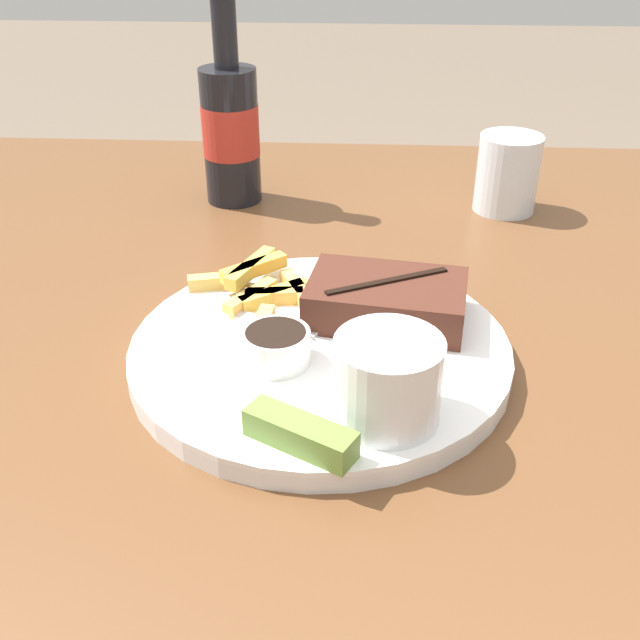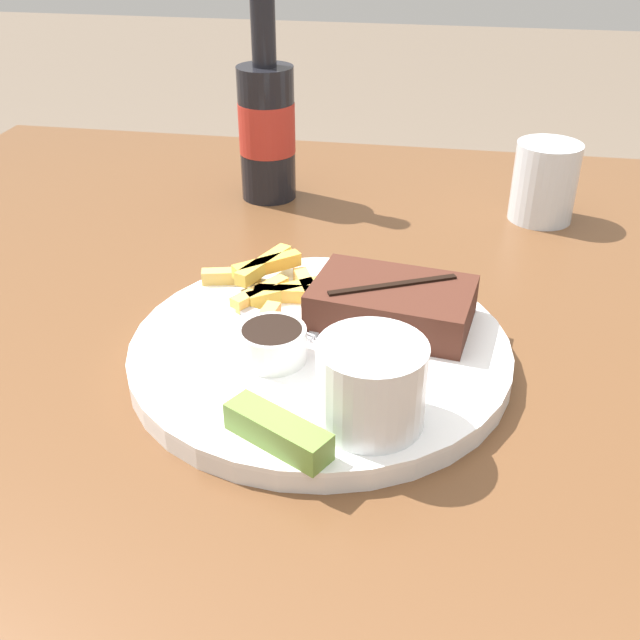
% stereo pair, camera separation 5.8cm
% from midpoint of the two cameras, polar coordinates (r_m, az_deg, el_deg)
% --- Properties ---
extents(dining_table, '(1.14, 1.10, 0.75)m').
position_cam_midpoint_polar(dining_table, '(0.65, 2.58, -9.34)').
color(dining_table, brown).
rests_on(dining_table, ground_plane).
extents(dinner_plate, '(0.30, 0.30, 0.02)m').
position_cam_midpoint_polar(dinner_plate, '(0.59, 2.79, -2.49)').
color(dinner_plate, white).
rests_on(dinner_plate, dining_table).
extents(steak_portion, '(0.14, 0.10, 0.04)m').
position_cam_midpoint_polar(steak_portion, '(0.61, 8.21, 1.15)').
color(steak_portion, '#472319').
rests_on(steak_portion, dinner_plate).
extents(fries_pile, '(0.12, 0.13, 0.02)m').
position_cam_midpoint_polar(fries_pile, '(0.65, -1.16, 2.57)').
color(fries_pile, '#E3AE52').
rests_on(fries_pile, dinner_plate).
extents(coleslaw_cup, '(0.07, 0.07, 0.06)m').
position_cam_midpoint_polar(coleslaw_cup, '(0.49, 7.30, -4.65)').
color(coleslaw_cup, white).
rests_on(coleslaw_cup, dinner_plate).
extents(dipping_sauce_cup, '(0.05, 0.05, 0.03)m').
position_cam_midpoint_polar(dipping_sauce_cup, '(0.56, -0.71, -1.81)').
color(dipping_sauce_cup, silver).
rests_on(dipping_sauce_cup, dinner_plate).
extents(pickle_spear, '(0.08, 0.06, 0.02)m').
position_cam_midpoint_polar(pickle_spear, '(0.48, 0.21, -8.61)').
color(pickle_spear, olive).
rests_on(pickle_spear, dinner_plate).
extents(fork_utensil, '(0.13, 0.07, 0.00)m').
position_cam_midpoint_polar(fork_utensil, '(0.62, -3.18, 0.70)').
color(fork_utensil, '#B7B7BC').
rests_on(fork_utensil, dinner_plate).
extents(beer_bottle, '(0.06, 0.06, 0.24)m').
position_cam_midpoint_polar(beer_bottle, '(0.88, -2.16, 14.64)').
color(beer_bottle, black).
rests_on(beer_bottle, dining_table).
extents(drinking_glass, '(0.07, 0.07, 0.09)m').
position_cam_midpoint_polar(drinking_glass, '(0.87, 18.60, 9.90)').
color(drinking_glass, silver).
rests_on(drinking_glass, dining_table).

